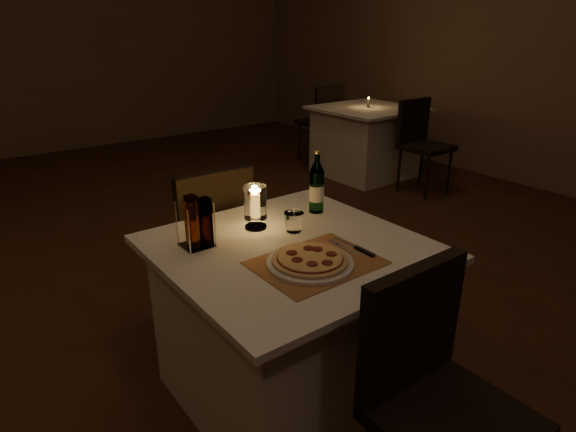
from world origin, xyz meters
TOP-DOWN VIEW (x-y plane):
  - floor at (0.00, 0.00)m, footprint 8.00×10.00m
  - main_table at (0.19, -0.43)m, footprint 1.00×1.00m
  - chair_near at (0.19, -1.14)m, footprint 0.42×0.42m
  - chair_far at (0.19, 0.29)m, footprint 0.42×0.42m
  - placemat at (0.17, -0.61)m, footprint 0.45×0.34m
  - plate at (0.14, -0.61)m, footprint 0.32×0.32m
  - pizza at (0.14, -0.61)m, footprint 0.28×0.28m
  - fork at (0.34, -0.57)m, footprint 0.02×0.18m
  - knife at (0.37, -0.63)m, footprint 0.02×0.22m
  - tumbler at (0.29, -0.32)m, footprint 0.08×0.08m
  - water_bottle at (0.51, -0.20)m, footprint 0.07×0.07m
  - hurricane_candle at (0.18, -0.19)m, footprint 0.10×0.10m
  - cruet_caddy at (-0.11, -0.22)m, footprint 0.12×0.12m
  - neighbor_table_right at (2.95, 1.82)m, footprint 1.00×1.00m
  - neighbor_chair_ra at (2.95, 1.11)m, footprint 0.42×0.42m
  - neighbor_chair_rb at (2.95, 2.54)m, footprint 0.42×0.42m
  - neighbor_candle_right at (2.95, 1.82)m, footprint 0.03×0.03m

SIDE VIEW (x-z plane):
  - floor at x=0.00m, z-range -0.02..0.00m
  - main_table at x=0.19m, z-range 0.00..0.74m
  - neighbor_table_right at x=2.95m, z-range 0.00..0.74m
  - chair_near at x=0.19m, z-range 0.10..1.00m
  - chair_far at x=0.19m, z-range 0.10..1.00m
  - neighbor_chair_ra at x=2.95m, z-range 0.10..1.00m
  - neighbor_chair_rb at x=2.95m, z-range 0.10..1.00m
  - placemat at x=0.17m, z-range 0.74..0.74m
  - fork at x=0.34m, z-range 0.74..0.75m
  - knife at x=0.37m, z-range 0.74..0.76m
  - plate at x=0.14m, z-range 0.74..0.76m
  - pizza at x=0.14m, z-range 0.76..0.78m
  - tumbler at x=0.29m, z-range 0.74..0.82m
  - neighbor_candle_right at x=2.95m, z-range 0.73..0.84m
  - cruet_caddy at x=-0.11m, z-range 0.73..0.94m
  - hurricane_candle at x=0.18m, z-range 0.76..0.95m
  - water_bottle at x=0.51m, z-range 0.71..1.00m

